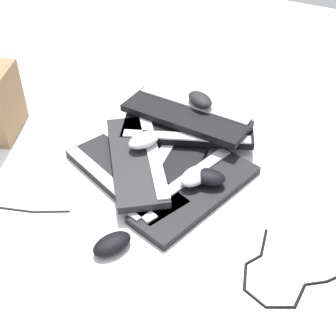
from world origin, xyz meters
name	(u,v)px	position (x,y,z in m)	size (l,w,h in m)	color
ground_plane	(158,161)	(0.00, 0.00, 0.00)	(3.20, 3.20, 0.00)	white
keyboard_0	(186,144)	(0.11, -0.05, 0.01)	(0.46, 0.21, 0.03)	black
keyboard_1	(123,178)	(-0.14, 0.04, 0.01)	(0.30, 0.46, 0.03)	black
keyboard_2	(196,193)	(-0.09, -0.18, 0.01)	(0.46, 0.26, 0.03)	black
keyboard_3	(137,159)	(-0.07, 0.04, 0.04)	(0.44, 0.39, 0.03)	#232326
keyboard_4	(188,131)	(0.14, -0.04, 0.04)	(0.31, 0.46, 0.03)	black
keyboard_5	(186,115)	(0.18, -0.01, 0.07)	(0.17, 0.45, 0.03)	black
mouse_0	(200,100)	(0.24, -0.03, 0.11)	(0.11, 0.07, 0.04)	black
mouse_1	(207,177)	(-0.05, -0.20, 0.05)	(0.11, 0.07, 0.04)	black
mouse_2	(144,140)	(-0.01, 0.04, 0.08)	(0.11, 0.07, 0.04)	silver
mouse_3	(112,244)	(-0.38, -0.08, 0.02)	(0.11, 0.07, 0.04)	black
mouse_4	(195,176)	(-0.06, -0.16, 0.05)	(0.11, 0.07, 0.04)	silver
cable_1	(280,277)	(-0.26, -0.50, 0.00)	(0.24, 0.24, 0.01)	black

